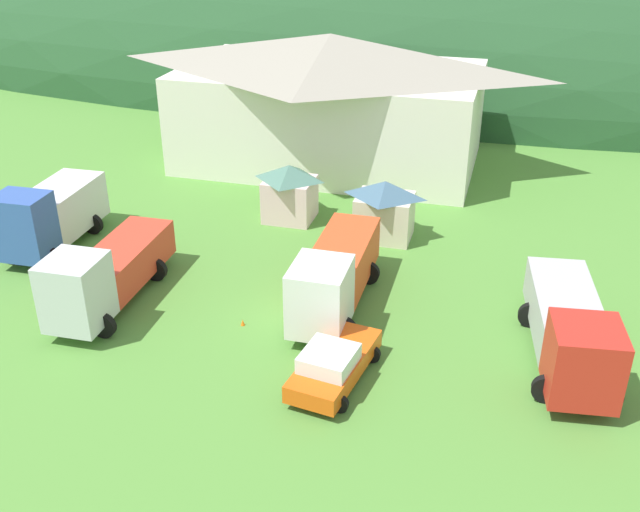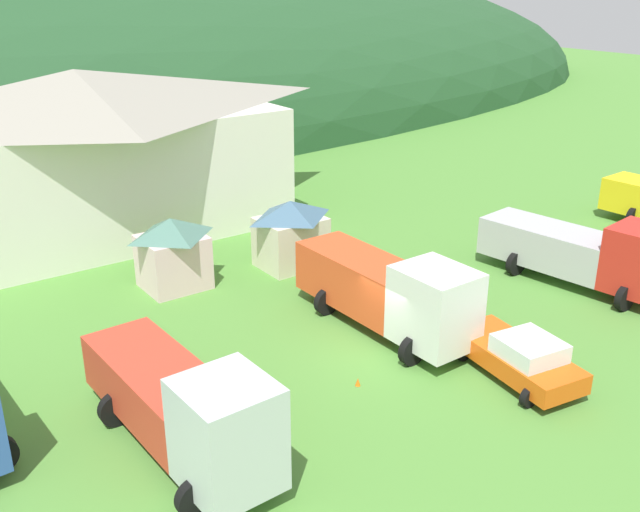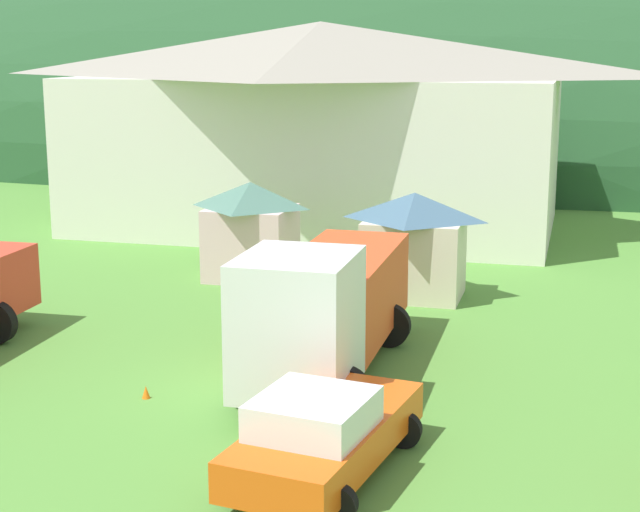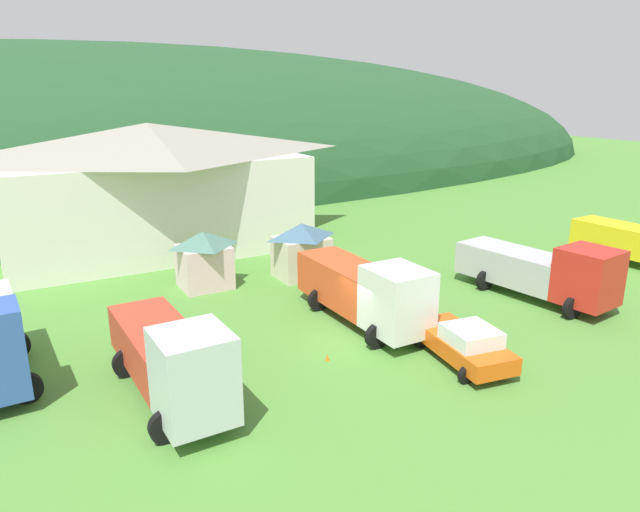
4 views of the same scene
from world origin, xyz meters
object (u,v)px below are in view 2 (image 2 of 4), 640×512
Objects in this scene: heavy_rig_white at (390,291)px; crane_truck_red at (586,251)px; tow_truck_silver at (185,407)px; play_shed_cream at (291,233)px; play_shed_pink at (173,252)px; service_pickup_orange at (518,356)px; depot_building at (83,150)px; traffic_cone_near_pickup at (358,385)px.

heavy_rig_white reaches higher than crane_truck_red.
play_shed_cream is at bearing 132.85° from tow_truck_silver.
play_shed_pink is 0.38× the size of heavy_rig_white.
play_shed_pink is 15.18m from service_pickup_orange.
depot_building reaches higher than play_shed_cream.
heavy_rig_white reaches higher than traffic_cone_near_pickup.
heavy_rig_white is at bearing -61.23° from play_shed_pink.
heavy_rig_white reaches higher than play_shed_pink.
crane_truck_red reaches higher than play_shed_pink.
tow_truck_silver is 6.50m from traffic_cone_near_pickup.
depot_building is 3.98× the size of service_pickup_orange.
heavy_rig_white is 14.79× the size of traffic_cone_near_pickup.
play_shed_cream is at bearing -143.45° from crane_truck_red.
play_shed_pink is (0.27, -9.73, -2.70)m from depot_building.
crane_truck_red reaches higher than service_pickup_orange.
service_pickup_orange is at bearing 74.62° from tow_truck_silver.
service_pickup_orange is (6.12, -13.87, -0.81)m from play_shed_pink.
depot_building is 24.70m from service_pickup_orange.
play_shed_cream is at bearing 67.94° from traffic_cone_near_pickup.
play_shed_cream reaches higher than play_shed_pink.
play_shed_pink is at bearing -151.81° from heavy_rig_white.
tow_truck_silver reaches higher than play_shed_cream.
depot_building is at bearing 165.82° from tow_truck_silver.
service_pickup_orange is at bearing -30.49° from traffic_cone_near_pickup.
service_pickup_orange is (-8.48, -3.42, -0.79)m from crane_truck_red.
depot_building is 21.61m from tow_truck_silver.
play_shed_pink is at bearing -88.44° from depot_building.
crane_truck_red reaches higher than traffic_cone_near_pickup.
tow_truck_silver is 0.96× the size of crane_truck_red.
play_shed_pink is at bearing 154.71° from tow_truck_silver.
tow_truck_silver is at bearing -135.40° from play_shed_cream.
traffic_cone_near_pickup is (-4.10, -10.13, -1.64)m from play_shed_cream.
crane_truck_red is 1.69× the size of service_pickup_orange.
crane_truck_red is at bearing 79.50° from heavy_rig_white.
traffic_cone_near_pickup is at bearing -82.80° from play_shed_pink.
depot_building is at bearing 91.56° from play_shed_pink.
play_shed_cream is 0.38× the size of tow_truck_silver.
tow_truck_silver is 1.62× the size of service_pickup_orange.
play_shed_pink is at bearing 170.06° from play_shed_cream.
play_shed_pink reaches higher than traffic_cone_near_pickup.
service_pickup_orange is (0.61, -12.91, -0.81)m from play_shed_cream.
heavy_rig_white is (5.07, -18.47, -2.61)m from depot_building.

